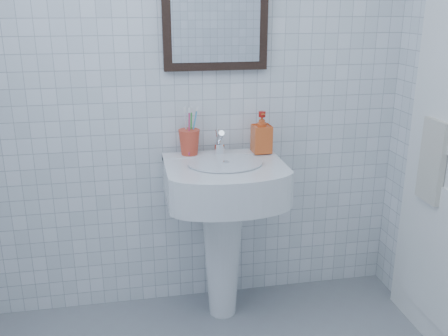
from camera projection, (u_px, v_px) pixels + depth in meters
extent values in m
cube|color=white|center=(188.00, 68.00, 2.40)|extent=(2.20, 0.02, 2.50)
cone|color=white|center=(222.00, 253.00, 2.53)|extent=(0.22, 0.22, 0.69)
cube|color=white|center=(224.00, 180.00, 2.35)|extent=(0.55, 0.39, 0.17)
cube|color=white|center=(219.00, 156.00, 2.47)|extent=(0.55, 0.10, 0.03)
cylinder|color=white|center=(225.00, 163.00, 2.30)|extent=(0.35, 0.35, 0.01)
cylinder|color=white|center=(219.00, 149.00, 2.44)|extent=(0.05, 0.05, 0.05)
cylinder|color=white|center=(220.00, 137.00, 2.40)|extent=(0.03, 0.10, 0.08)
cylinder|color=white|center=(219.00, 139.00, 2.44)|extent=(0.03, 0.05, 0.10)
imported|color=#CE4D14|center=(262.00, 132.00, 2.45)|extent=(0.09, 0.10, 0.20)
cube|color=black|center=(215.00, 3.00, 2.31)|extent=(0.50, 0.04, 0.62)
cube|color=white|center=(216.00, 3.00, 2.29)|extent=(0.42, 0.00, 0.54)
torus|color=white|center=(442.00, 122.00, 2.19)|extent=(0.01, 0.18, 0.18)
cube|color=beige|center=(432.00, 161.00, 2.25)|extent=(0.03, 0.16, 0.38)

